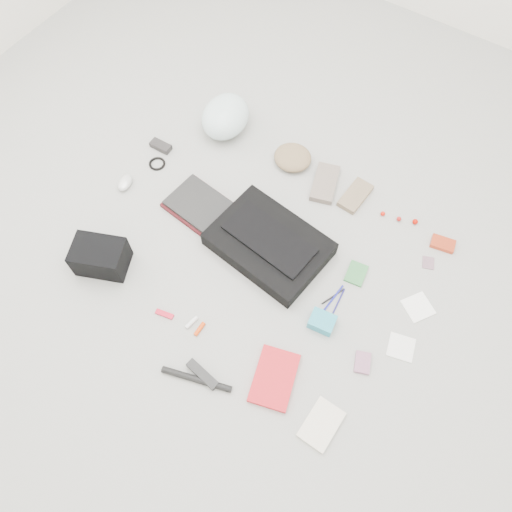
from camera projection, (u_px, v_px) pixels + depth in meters
The scene contains 33 objects.
ground_plane at pixel (256, 261), 2.29m from camera, with size 4.00×4.00×0.00m, color gray.
messenger_bag at pixel (269, 244), 2.28m from camera, with size 0.51×0.36×0.09m, color black.
bag_flap at pixel (269, 239), 2.24m from camera, with size 0.41×0.19×0.01m, color black.
laptop_sleeve at pixel (200, 207), 2.41m from camera, with size 0.32×0.24×0.02m, color #4B1116.
laptop at pixel (200, 205), 2.39m from camera, with size 0.30×0.22×0.02m, color black.
bike_helmet at pixel (225, 117), 2.58m from camera, with size 0.24×0.29×0.18m, color white.
beanie at pixel (293, 157), 2.52m from camera, with size 0.19×0.18×0.07m, color #856B4B.
mitten_left at pixel (325, 183), 2.47m from camera, with size 0.11×0.22×0.03m, color slate.
mitten_right at pixel (355, 196), 2.44m from camera, with size 0.10×0.19×0.03m, color #826D53.
power_brick at pixel (161, 146), 2.58m from camera, with size 0.11×0.05×0.03m, color black.
cable_coil at pixel (157, 164), 2.54m from camera, with size 0.08×0.08×0.01m, color black.
mouse at pixel (125, 183), 2.47m from camera, with size 0.06×0.10×0.04m, color silver.
camera_bag at pixel (100, 257), 2.21m from camera, with size 0.23×0.16×0.15m, color black.
multitool at pixel (165, 314), 2.16m from camera, with size 0.08×0.02×0.01m, color red.
toiletry_tube_white at pixel (192, 322), 2.14m from camera, with size 0.02×0.02×0.06m, color silver.
toiletry_tube_orange at pixel (200, 329), 2.12m from camera, with size 0.02×0.02×0.06m, color #DE3D09.
u_lock at pixel (203, 374), 2.03m from camera, with size 0.15×0.04×0.03m, color black.
bike_pump at pixel (197, 379), 2.02m from camera, with size 0.03×0.03×0.30m, color black.
book_red at pixel (274, 378), 2.02m from camera, with size 0.16×0.24×0.03m, color red.
book_white at pixel (321, 424), 1.94m from camera, with size 0.12×0.18×0.02m, color beige.
notepad at pixel (356, 273), 2.25m from camera, with size 0.08×0.11×0.01m, color #33743B.
pen_blue at pixel (333, 298), 2.20m from camera, with size 0.01×0.01×0.15m, color navy.
pen_black at pixel (333, 296), 2.20m from camera, with size 0.01×0.01×0.13m, color black.
pen_navy at pixel (339, 301), 2.19m from camera, with size 0.01×0.01×0.13m, color navy.
accordion_wallet at pixel (322, 322), 2.12m from camera, with size 0.11×0.08×0.05m, color teal.
card_deck at pixel (363, 363), 2.06m from camera, with size 0.06×0.09×0.02m, color #9C6381.
napkin_top at pixel (418, 307), 2.18m from camera, with size 0.11×0.11×0.01m, color white.
napkin_bottom at pixel (401, 347), 2.09m from camera, with size 0.11×0.11×0.01m, color white.
lollipop_a at pixel (383, 214), 2.39m from camera, with size 0.02×0.02×0.02m, color red.
lollipop_b at pixel (399, 219), 2.38m from camera, with size 0.02×0.02×0.02m, color #A41512.
lollipop_c at pixel (415, 222), 2.37m from camera, with size 0.03×0.03×0.03m, color #AE0A00.
altoids_tin at pixel (443, 244), 2.32m from camera, with size 0.11×0.07×0.02m, color #A93419.
stamp_sheet at pixel (428, 263), 2.28m from camera, with size 0.05×0.06×0.00m, color #835E6D.
Camera 1 is at (0.58, -0.87, 2.03)m, focal length 35.00 mm.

